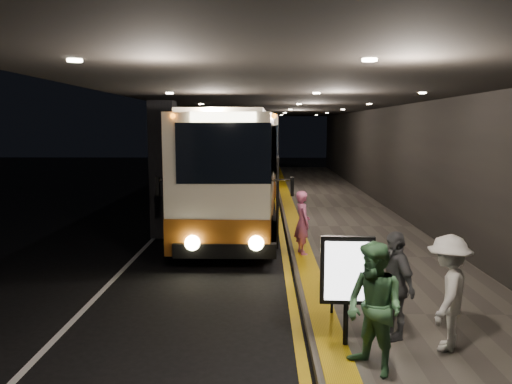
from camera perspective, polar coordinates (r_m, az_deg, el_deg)
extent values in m
plane|color=black|center=(12.70, -7.16, -8.99)|extent=(90.00, 90.00, 0.00)
cube|color=silver|center=(17.79, -10.66, -4.25)|extent=(0.12, 50.00, 0.01)
cube|color=gold|center=(17.44, 2.86, -4.36)|extent=(0.18, 50.00, 0.01)
cube|color=#514C44|center=(17.67, 10.69, -4.10)|extent=(4.50, 50.00, 0.15)
cube|color=gold|center=(17.43, 4.51, -3.88)|extent=(0.50, 50.00, 0.01)
cube|color=black|center=(17.85, 18.09, 5.25)|extent=(0.10, 50.00, 6.00)
cube|color=black|center=(16.44, -10.52, 2.53)|extent=(0.80, 0.80, 4.40)
cube|color=black|center=(28.27, -5.71, 4.68)|extent=(0.80, 0.80, 4.40)
cube|color=black|center=(17.09, 3.48, 10.88)|extent=(9.00, 50.00, 0.40)
cube|color=beige|center=(18.19, -2.12, 3.06)|extent=(2.96, 12.52, 3.53)
cube|color=#8C4814|center=(18.34, -2.10, -0.98)|extent=(2.98, 12.54, 0.93)
cube|color=black|center=(11.91, -3.74, 4.42)|extent=(2.28, 0.13, 1.45)
cube|color=black|center=(12.35, -3.61, -6.68)|extent=(2.55, 0.32, 0.36)
cylinder|color=black|center=(14.66, -7.53, -4.66)|extent=(0.29, 1.04, 1.04)
cylinder|color=black|center=(14.50, 1.75, -4.73)|extent=(0.29, 1.04, 1.04)
cylinder|color=black|center=(22.58, -4.53, -0.32)|extent=(0.29, 1.04, 1.04)
cylinder|color=black|center=(22.48, 1.46, -0.33)|extent=(0.29, 1.04, 1.04)
sphere|color=#FFEAA5|center=(12.30, -7.29, -5.79)|extent=(0.37, 0.37, 0.37)
sphere|color=#FFEAA5|center=(12.18, 0.02, -5.86)|extent=(0.37, 0.37, 0.37)
cube|color=#FFF2BF|center=(11.89, -3.78, 8.57)|extent=(1.56, 0.10, 0.23)
cube|color=beige|center=(28.37, -0.81, 4.86)|extent=(2.93, 12.99, 3.67)
cube|color=#8C4814|center=(28.46, -0.80, 2.14)|extent=(2.95, 13.01, 0.97)
cube|color=black|center=(21.84, -1.33, 6.17)|extent=(2.37, 0.10, 1.51)
cube|color=black|center=(22.12, -1.30, -0.26)|extent=(2.65, 0.30, 0.38)
cylinder|color=black|center=(24.51, -3.96, 0.36)|extent=(0.30, 1.08, 1.08)
cylinder|color=black|center=(24.42, 1.79, 0.35)|extent=(0.30, 1.08, 1.08)
cylinder|color=black|center=(32.85, -2.72, 2.20)|extent=(0.30, 1.08, 1.08)
cylinder|color=black|center=(32.79, 1.57, 2.20)|extent=(0.30, 1.08, 1.08)
imported|color=#D66494|center=(13.55, 5.33, -3.50)|extent=(0.55, 0.71, 1.73)
imported|color=#447B4E|center=(7.33, 13.40, -12.80)|extent=(0.98, 1.06, 1.86)
imported|color=beige|center=(8.40, 21.09, -10.66)|extent=(1.04, 1.28, 1.80)
imported|color=#444548|center=(8.57, 15.51, -10.15)|extent=(0.82, 1.15, 1.78)
cube|color=black|center=(9.57, 13.41, -12.73)|extent=(0.29, 0.14, 0.34)
cylinder|color=black|center=(8.28, 10.21, -14.66)|extent=(0.08, 0.08, 0.69)
cube|color=black|center=(7.99, 10.36, -8.78)|extent=(0.84, 0.14, 1.08)
cube|color=white|center=(7.93, 10.43, -8.90)|extent=(0.71, 0.06, 0.93)
cylinder|color=black|center=(9.44, 8.71, -10.36)|extent=(0.05, 0.05, 1.13)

